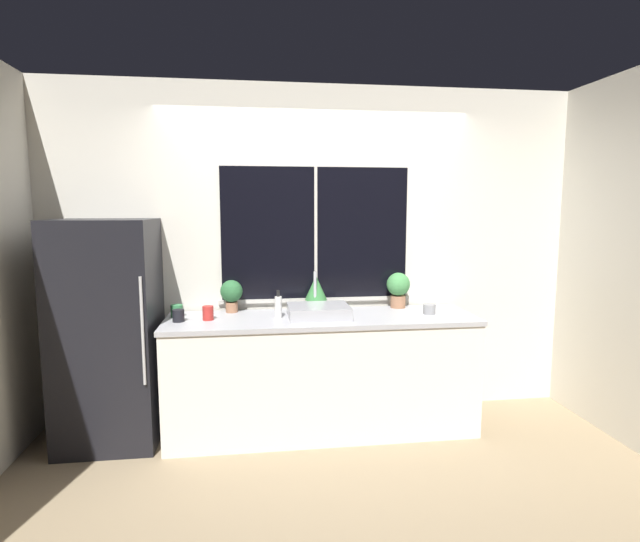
# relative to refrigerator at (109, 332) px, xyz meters

# --- Properties ---
(ground_plane) EXTENTS (14.00, 14.00, 0.00)m
(ground_plane) POSITION_rel_refrigerator_xyz_m (1.57, -0.36, -0.82)
(ground_plane) COLOR #937F60
(wall_back) EXTENTS (8.00, 0.09, 2.70)m
(wall_back) POSITION_rel_refrigerator_xyz_m (1.57, 0.36, 0.53)
(wall_back) COLOR silver
(wall_back) RESTS_ON ground_plane
(wall_left) EXTENTS (0.06, 7.00, 2.70)m
(wall_left) POSITION_rel_refrigerator_xyz_m (-0.62, 1.14, 0.53)
(wall_left) COLOR silver
(wall_left) RESTS_ON ground_plane
(wall_right) EXTENTS (0.06, 7.00, 2.70)m
(wall_right) POSITION_rel_refrigerator_xyz_m (3.75, 1.14, 0.53)
(wall_right) COLOR silver
(wall_right) RESTS_ON ground_plane
(counter) EXTENTS (2.35, 0.67, 0.90)m
(counter) POSITION_rel_refrigerator_xyz_m (1.57, -0.04, -0.37)
(counter) COLOR white
(counter) RESTS_ON ground_plane
(refrigerator) EXTENTS (0.69, 0.68, 1.64)m
(refrigerator) POSITION_rel_refrigerator_xyz_m (0.00, 0.00, 0.00)
(refrigerator) COLOR black
(refrigerator) RESTS_ON ground_plane
(sink) EXTENTS (0.46, 0.41, 0.32)m
(sink) POSITION_rel_refrigerator_xyz_m (1.54, -0.05, 0.12)
(sink) COLOR #ADADB2
(sink) RESTS_ON counter
(potted_plant_left) EXTENTS (0.18, 0.18, 0.26)m
(potted_plant_left) POSITION_rel_refrigerator_xyz_m (0.88, 0.22, 0.23)
(potted_plant_left) COLOR #9E6B4C
(potted_plant_left) RESTS_ON counter
(potted_plant_center) EXTENTS (0.18, 0.18, 0.28)m
(potted_plant_center) POSITION_rel_refrigerator_xyz_m (1.55, 0.22, 0.24)
(potted_plant_center) COLOR #9E6B4C
(potted_plant_center) RESTS_ON counter
(potted_plant_right) EXTENTS (0.19, 0.19, 0.29)m
(potted_plant_right) POSITION_rel_refrigerator_xyz_m (2.24, 0.22, 0.25)
(potted_plant_right) COLOR #9E6B4C
(potted_plant_right) RESTS_ON counter
(soap_bottle) EXTENTS (0.05, 0.05, 0.21)m
(soap_bottle) POSITION_rel_refrigerator_xyz_m (1.23, -0.04, 0.17)
(soap_bottle) COLOR white
(soap_bottle) RESTS_ON counter
(mug_black) EXTENTS (0.08, 0.08, 0.09)m
(mug_black) POSITION_rel_refrigerator_xyz_m (0.51, -0.07, 0.12)
(mug_black) COLOR black
(mug_black) RESTS_ON counter
(mug_green) EXTENTS (0.09, 0.09, 0.09)m
(mug_green) POSITION_rel_refrigerator_xyz_m (0.47, 0.10, 0.12)
(mug_green) COLOR #38844C
(mug_green) RESTS_ON counter
(mug_grey) EXTENTS (0.10, 0.10, 0.08)m
(mug_grey) POSITION_rel_refrigerator_xyz_m (2.41, -0.06, 0.12)
(mug_grey) COLOR gray
(mug_grey) RESTS_ON counter
(mug_red) EXTENTS (0.08, 0.08, 0.10)m
(mug_red) POSITION_rel_refrigerator_xyz_m (0.72, -0.04, 0.13)
(mug_red) COLOR #B72D28
(mug_red) RESTS_ON counter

